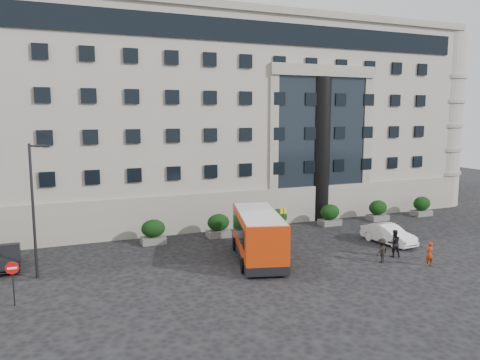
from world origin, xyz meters
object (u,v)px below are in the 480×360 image
object	(u,v)px
street_lamp	(34,206)
minibus	(258,234)
hedge_a	(153,232)
white_taxi	(389,234)
hedge_e	(378,210)
pedestrian_b	(394,243)
pedestrian_c	(382,250)
hedge_b	(218,225)
red_truck	(28,208)
pedestrian_a	(429,254)
hedge_d	(330,215)
parked_car_b	(8,257)
hedge_f	(422,206)
bus_stop_sign	(283,218)
hedge_c	(277,220)
no_entry_sign	(13,275)

from	to	relation	value
street_lamp	minibus	size ratio (longest dim) A/B	0.99
hedge_a	white_taxi	bearing A→B (deg)	-22.62
hedge_e	pedestrian_b	world-z (taller)	pedestrian_b
white_taxi	pedestrian_c	size ratio (longest dim) A/B	2.76
minibus	pedestrian_b	world-z (taller)	minibus
hedge_a	hedge_b	bearing A→B (deg)	0.00
hedge_e	red_truck	size ratio (longest dim) A/B	0.31
pedestrian_a	white_taxi	bearing A→B (deg)	-97.78
hedge_b	pedestrian_c	world-z (taller)	hedge_b
hedge_d	parked_car_b	world-z (taller)	hedge_d
red_truck	pedestrian_a	bearing A→B (deg)	-44.40
hedge_a	hedge_f	bearing A→B (deg)	0.00
bus_stop_sign	pedestrian_b	bearing A→B (deg)	-53.59
parked_car_b	pedestrian_c	world-z (taller)	pedestrian_c
pedestrian_c	hedge_e	bearing A→B (deg)	-146.56
pedestrian_c	hedge_a	bearing A→B (deg)	-57.29
hedge_f	pedestrian_c	size ratio (longest dim) A/B	1.15
hedge_b	bus_stop_sign	xyz separation A→B (m)	(4.30, -2.80, 0.80)
minibus	bus_stop_sign	bearing A→B (deg)	60.50
hedge_f	pedestrian_a	bearing A→B (deg)	-131.98
hedge_b	street_lamp	world-z (taller)	street_lamp
street_lamp	pedestrian_a	xyz separation A→B (m)	(23.15, -7.19, -3.58)
hedge_d	hedge_f	size ratio (longest dim) A/B	1.00
hedge_d	hedge_f	world-z (taller)	same
hedge_d	bus_stop_sign	bearing A→B (deg)	-155.34
bus_stop_sign	white_taxi	world-z (taller)	bus_stop_sign
hedge_c	pedestrian_c	xyz separation A→B (m)	(2.48, -10.23, -0.13)
hedge_b	pedestrian_c	size ratio (longest dim) A/B	1.15
hedge_a	hedge_d	xyz separation A→B (m)	(15.60, 0.00, 0.00)
hedge_f	no_entry_sign	size ratio (longest dim) A/B	0.79
minibus	white_taxi	size ratio (longest dim) A/B	1.83
hedge_c	pedestrian_b	distance (m)	10.38
street_lamp	minibus	xyz separation A→B (m)	(13.57, -1.82, -2.61)
white_taxi	no_entry_sign	bearing A→B (deg)	177.20
hedge_e	hedge_f	bearing A→B (deg)	0.00
hedge_e	hedge_f	size ratio (longest dim) A/B	1.00
hedge_b	no_entry_sign	world-z (taller)	no_entry_sign
pedestrian_b	hedge_f	bearing A→B (deg)	-121.24
hedge_b	minibus	xyz separation A→B (m)	(0.43, -6.62, 0.83)
hedge_c	hedge_f	distance (m)	15.60
bus_stop_sign	parked_car_b	size ratio (longest dim) A/B	0.60
white_taxi	pedestrian_c	xyz separation A→B (m)	(-3.44, -3.43, 0.07)
hedge_c	hedge_f	xyz separation A→B (m)	(15.60, 0.00, 0.00)
red_truck	pedestrian_b	distance (m)	30.28
hedge_c	bus_stop_sign	xyz separation A→B (m)	(-0.90, -2.80, 0.80)
no_entry_sign	parked_car_b	bearing A→B (deg)	96.06
street_lamp	no_entry_sign	distance (m)	4.98
white_taxi	red_truck	bearing A→B (deg)	139.14
white_taxi	pedestrian_a	xyz separation A→B (m)	(-1.11, -5.19, 0.06)
white_taxi	street_lamp	bearing A→B (deg)	167.88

